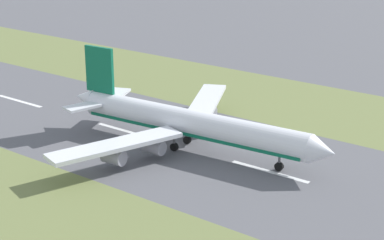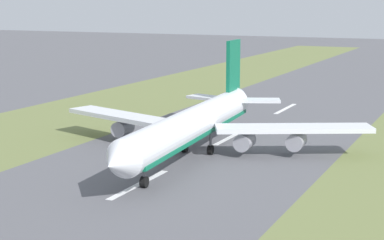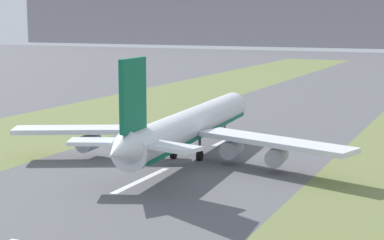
# 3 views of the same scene
# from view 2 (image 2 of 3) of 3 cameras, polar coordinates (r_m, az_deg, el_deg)

# --- Properties ---
(ground_plane) EXTENTS (800.00, 800.00, 0.00)m
(ground_plane) POSITION_cam_2_polar(r_m,az_deg,el_deg) (123.43, 0.87, -2.86)
(ground_plane) COLOR #56565B
(grass_median_east) EXTENTS (40.00, 600.00, 0.01)m
(grass_median_east) POSITION_cam_2_polar(r_m,az_deg,el_deg) (147.15, -15.35, -1.05)
(grass_median_east) COLOR olive
(grass_median_east) RESTS_ON ground
(centreline_dash_near) EXTENTS (1.20, 18.00, 0.01)m
(centreline_dash_near) POSITION_cam_2_polar(r_m,az_deg,el_deg) (174.68, 8.31, 1.00)
(centreline_dash_near) COLOR silver
(centreline_dash_near) RESTS_ON ground
(centreline_dash_mid) EXTENTS (1.20, 18.00, 0.01)m
(centreline_dash_mid) POSITION_cam_2_polar(r_m,az_deg,el_deg) (137.45, 3.51, -1.49)
(centreline_dash_mid) COLOR silver
(centreline_dash_mid) RESTS_ON ground
(centreline_dash_far) EXTENTS (1.20, 18.00, 0.01)m
(centreline_dash_far) POSITION_cam_2_polar(r_m,az_deg,el_deg) (102.32, -4.73, -5.72)
(centreline_dash_far) COLOR silver
(centreline_dash_far) RESTS_ON ground
(airplane_main_jet) EXTENTS (63.94, 67.22, 20.20)m
(airplane_main_jet) POSITION_cam_2_polar(r_m,az_deg,el_deg) (119.97, 0.32, -0.30)
(airplane_main_jet) COLOR silver
(airplane_main_jet) RESTS_ON ground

